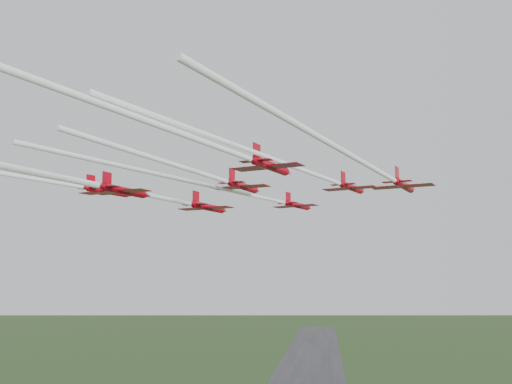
# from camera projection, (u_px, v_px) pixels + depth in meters

# --- Properties ---
(jet_lead) EXTENTS (30.63, 61.53, 2.50)m
(jet_lead) POSITION_uv_depth(u_px,v_px,m) (242.00, 193.00, 101.32)
(jet_lead) COLOR #A00312
(jet_row2_left) EXTENTS (21.53, 50.44, 2.93)m
(jet_row2_left) POSITION_uv_depth(u_px,v_px,m) (170.00, 200.00, 101.45)
(jet_row2_left) COLOR #A00312
(jet_row2_right) EXTENTS (27.10, 59.19, 2.53)m
(jet_row2_right) POSITION_uv_depth(u_px,v_px,m) (306.00, 171.00, 86.20)
(jet_row2_right) COLOR #A00312
(jet_row3_left) EXTENTS (24.00, 46.03, 2.76)m
(jet_row3_left) POSITION_uv_depth(u_px,v_px,m) (55.00, 182.00, 97.97)
(jet_row3_left) COLOR #A00312
(jet_row3_mid) EXTENTS (17.50, 44.59, 2.67)m
(jet_row3_mid) POSITION_uv_depth(u_px,v_px,m) (212.00, 177.00, 88.41)
(jet_row3_mid) COLOR #A00312
(jet_row3_right) EXTENTS (22.23, 54.60, 2.37)m
(jet_row3_right) POSITION_uv_depth(u_px,v_px,m) (370.00, 166.00, 68.47)
(jet_row3_right) COLOR #A00312
(jet_row4_left) EXTENTS (24.14, 55.58, 2.66)m
(jet_row4_left) POSITION_uv_depth(u_px,v_px,m) (45.00, 175.00, 76.85)
(jet_row4_left) COLOR #A00312
(jet_row4_right) EXTENTS (22.77, 52.67, 2.65)m
(jet_row4_right) POSITION_uv_depth(u_px,v_px,m) (213.00, 145.00, 66.65)
(jet_row4_right) COLOR #A00312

